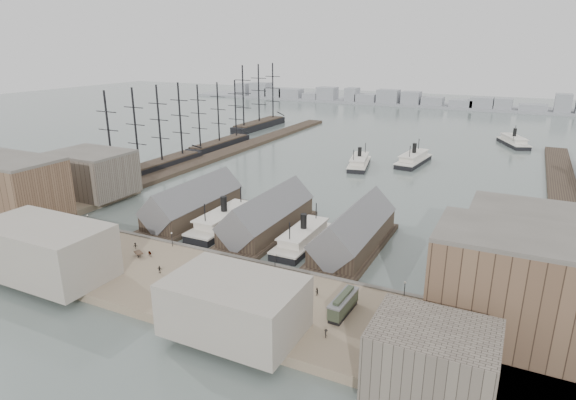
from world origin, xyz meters
The scene contains 40 objects.
ground centered at (0.00, 0.00, 0.00)m, with size 900.00×900.00×0.00m, color #54625E.
quay centered at (0.00, -20.00, 1.00)m, with size 180.00×30.00×2.00m, color #7F6D55.
seawall centered at (0.00, -5.20, 1.15)m, with size 180.00×1.20×2.30m, color #59544C.
west_wharf centered at (-68.00, 100.00, 0.80)m, with size 10.00×220.00×1.60m, color #2D231C.
east_wharf centered at (78.00, 90.00, 0.80)m, with size 10.00×180.00×1.60m, color #2D231C.
ferry_shed_west centered at (-26.00, 16.88, 4.64)m, with size 14.00×42.00×12.60m.
ferry_shed_center centered at (0.00, 16.88, 4.64)m, with size 14.00×42.00×12.60m.
ferry_shed_east centered at (26.00, 16.88, 4.64)m, with size 14.00×42.00×12.60m.
warehouse_west_front centered at (-70.00, -12.00, 11.00)m, with size 32.00×18.00×18.00m, color brown.
warehouse_west_back centered at (-70.00, 18.00, 9.00)m, with size 26.00×20.00×14.00m, color #60564C.
warehouse_east_front centered at (66.00, -12.00, 11.50)m, with size 30.00×18.00×19.00m, color brown.
warehouse_east_back centered at (68.00, 15.00, 9.50)m, with size 28.00×20.00×15.00m, color #60564C.
street_bldg_center centered at (20.00, -32.00, 7.00)m, with size 24.00×16.00×10.00m, color gray.
street_bldg_west centered at (-30.00, -32.00, 8.00)m, with size 30.00×16.00×12.00m, color gray.
street_bldg_east centered at (55.00, -33.00, 7.50)m, with size 18.00×14.00×11.00m, color #60564C.
lamp_post_far_w centered at (-45.00, -7.00, 4.71)m, with size 0.44×0.44×3.92m.
lamp_post_near_w centered at (-15.00, -7.00, 4.71)m, with size 0.44×0.44×3.92m.
lamp_post_near_e centered at (15.00, -7.00, 4.71)m, with size 0.44×0.44×3.92m.
lamp_post_far_e centered at (45.00, -7.00, 4.71)m, with size 0.44×0.44×3.92m.
far_shore centered at (-2.07, 334.14, 3.91)m, with size 500.00×40.00×15.72m.
ferry_docked_west centered at (-13.00, 14.16, 2.43)m, with size 8.69×28.98×10.35m.
ferry_docked_east centered at (13.00, 13.19, 2.20)m, with size 7.89×26.31×9.40m.
ferry_open_near centered at (-1.11, 103.03, 2.17)m, with size 12.79×26.94×9.25m.
ferry_open_mid centered at (19.25, 118.79, 2.36)m, with size 11.49×28.91×10.06m.
ferry_open_far centered at (57.84, 184.16, 2.29)m, with size 18.46×28.38×9.78m.
sailing_ship_near centered at (-76.61, 54.65, 2.63)m, with size 8.71×59.97×35.79m.
sailing_ship_mid centered at (-79.55, 109.82, 2.40)m, with size 8.14×47.05×33.48m.
sailing_ship_far centered at (-91.57, 172.91, 2.88)m, with size 9.70×53.91×39.89m.
tram centered at (35.73, -17.96, 3.86)m, with size 3.10×10.29×3.62m.
horse_cart_left centered at (-33.14, -14.74, 2.79)m, with size 4.60×1.50×1.55m.
horse_cart_center centered at (-16.95, -14.71, 2.80)m, with size 4.83×3.26×1.57m.
horse_cart_right centered at (24.27, -18.03, 2.78)m, with size 4.78×2.70×1.51m.
pedestrian_0 centered at (-44.13, -8.07, 2.80)m, with size 0.58×0.43×1.60m, color black.
pedestrian_1 centered at (-40.45, -23.00, 2.78)m, with size 0.76×0.59×1.56m, color black.
pedestrian_2 centered at (-22.57, -12.29, 2.81)m, with size 1.04×0.60×1.61m, color black.
pedestrian_3 centered at (-7.78, -20.31, 2.90)m, with size 1.06×0.44×1.80m, color black.
pedestrian_4 centered at (-3.10, -12.80, 2.80)m, with size 0.78×0.51×1.60m, color black.
pedestrian_5 centered at (7.71, -21.92, 2.86)m, with size 0.63×0.46×1.72m, color black.
pedestrian_6 centered at (28.38, -13.74, 2.85)m, with size 0.82×0.64×1.69m, color black.
pedestrian_7 centered at (35.83, -26.98, 2.85)m, with size 1.09×0.63×1.69m, color black.
Camera 1 is at (62.62, -96.21, 51.96)m, focal length 30.00 mm.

